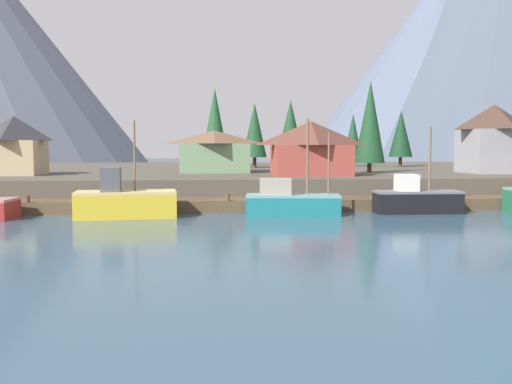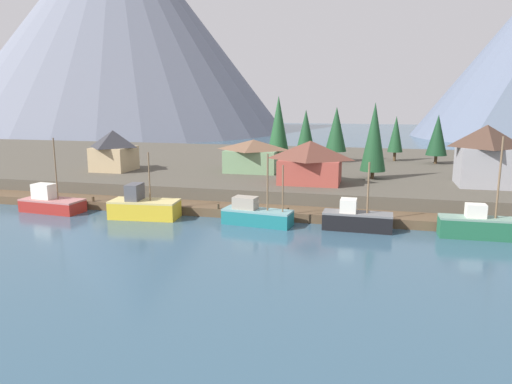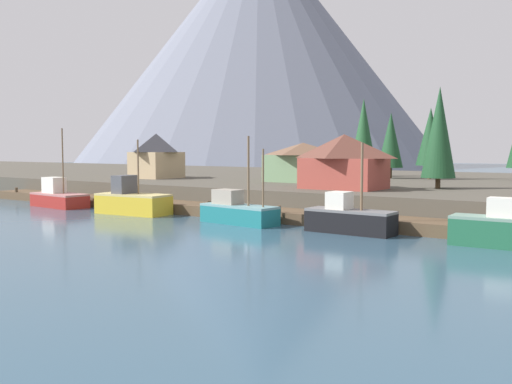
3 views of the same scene
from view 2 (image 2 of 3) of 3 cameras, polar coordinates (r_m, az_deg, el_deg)
ground_plane at (r=72.20m, az=3.50°, el=0.09°), size 400.00×400.00×1.00m
dock at (r=54.78m, az=-0.01°, el=-2.35°), size 80.00×4.00×1.60m
shoreline_bank at (r=83.57m, az=5.05°, el=2.79°), size 400.00×56.00×2.50m
mountain_west_peak at (r=214.34m, az=-16.11°, el=18.96°), size 136.43×136.43×88.48m
fishing_boat_red at (r=61.75m, az=-23.37°, el=-1.18°), size 7.72×3.69×8.83m
fishing_boat_yellow at (r=55.10m, az=-13.34°, el=-1.77°), size 7.87×3.87×7.47m
fishing_boat_teal at (r=50.85m, az=-0.03°, el=-2.73°), size 7.68×3.37×7.66m
fishing_boat_black at (r=49.84m, az=11.95°, el=-3.21°), size 7.02×2.44×7.06m
fishing_boat_green at (r=50.94m, az=25.96°, el=-3.73°), size 8.96×2.45×9.83m
house_red at (r=61.60m, az=6.52°, el=3.64°), size 8.11×5.87×5.53m
house_tan at (r=75.64m, az=-16.71°, el=4.85°), size 5.69×6.08×6.14m
house_grey at (r=65.92m, az=25.78°, el=4.04°), size 6.56×6.60×7.63m
house_green at (r=71.66m, az=-0.30°, el=4.44°), size 8.16×7.07×4.80m
conifer_near_left at (r=66.40m, az=13.98°, el=6.42°), size 3.43×3.43×10.35m
conifer_near_right at (r=83.56m, az=5.98°, el=7.23°), size 3.41×3.41×9.00m
conifer_mid_left at (r=85.74m, az=20.94°, el=6.40°), size 3.46×3.46×8.25m
conifer_mid_right at (r=87.54m, az=2.72°, el=8.16°), size 3.85×3.85×11.39m
conifer_back_right at (r=87.39m, az=16.43°, el=6.67°), size 2.63×2.63×7.88m
conifer_centre at (r=83.76m, az=9.61°, el=7.43°), size 3.67×3.67×9.48m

